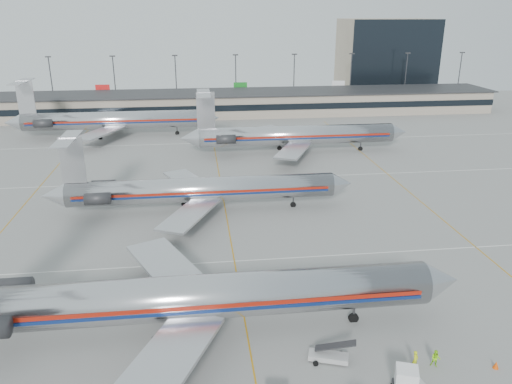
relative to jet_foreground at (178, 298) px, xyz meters
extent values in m
plane|color=gray|center=(5.99, 3.36, -3.82)|extent=(260.00, 260.00, 0.00)
cube|color=silver|center=(5.99, 13.36, -3.81)|extent=(160.00, 0.15, 0.02)
cube|color=gray|center=(5.99, 101.36, -0.82)|extent=(160.00, 16.00, 6.00)
cube|color=black|center=(5.99, 93.26, -0.62)|extent=(160.00, 0.20, 1.60)
cube|color=#2D2D30|center=(5.99, 101.36, 2.28)|extent=(162.00, 17.00, 0.30)
cylinder|color=#38383D|center=(-39.01, 115.36, 3.68)|extent=(0.30, 0.30, 15.00)
cube|color=#2D2D30|center=(-39.01, 115.36, 11.28)|extent=(1.60, 0.40, 0.35)
cylinder|color=#38383D|center=(-21.01, 115.36, 3.68)|extent=(0.30, 0.30, 15.00)
cube|color=#2D2D30|center=(-21.01, 115.36, 11.28)|extent=(1.60, 0.40, 0.35)
cylinder|color=#38383D|center=(-3.01, 115.36, 3.68)|extent=(0.30, 0.30, 15.00)
cube|color=#2D2D30|center=(-3.01, 115.36, 11.28)|extent=(1.60, 0.40, 0.35)
cylinder|color=#38383D|center=(14.99, 115.36, 3.68)|extent=(0.30, 0.30, 15.00)
cube|color=#2D2D30|center=(14.99, 115.36, 11.28)|extent=(1.60, 0.40, 0.35)
cylinder|color=#38383D|center=(32.99, 115.36, 3.68)|extent=(0.30, 0.30, 15.00)
cube|color=#2D2D30|center=(32.99, 115.36, 11.28)|extent=(1.60, 0.40, 0.35)
cylinder|color=#38383D|center=(50.99, 115.36, 3.68)|extent=(0.30, 0.30, 15.00)
cube|color=#2D2D30|center=(50.99, 115.36, 11.28)|extent=(1.60, 0.40, 0.35)
cylinder|color=#38383D|center=(68.99, 115.36, 3.68)|extent=(0.30, 0.30, 15.00)
cube|color=#2D2D30|center=(68.99, 115.36, 11.28)|extent=(1.60, 0.40, 0.35)
cylinder|color=#38383D|center=(86.99, 115.36, 3.68)|extent=(0.30, 0.30, 15.00)
cube|color=#2D2D30|center=(86.99, 115.36, 11.28)|extent=(1.60, 0.40, 0.35)
cube|color=tan|center=(67.99, 131.36, 8.68)|extent=(30.00, 20.00, 25.00)
cylinder|color=silver|center=(1.06, 0.00, -0.06)|extent=(43.03, 3.98, 3.98)
cone|color=silver|center=(24.30, 0.00, -0.06)|extent=(3.44, 3.98, 3.98)
cube|color=#97180B|center=(1.06, -2.00, 0.10)|extent=(40.88, 0.05, 0.38)
cube|color=navy|center=(1.06, -2.00, -0.33)|extent=(40.88, 0.05, 0.30)
cube|color=silver|center=(-1.09, 7.53, -1.13)|extent=(10.01, 14.58, 0.34)
cube|color=silver|center=(-1.09, -7.53, -1.13)|extent=(10.01, 14.58, 0.34)
cylinder|color=#2D2D30|center=(-15.08, 3.07, 0.26)|extent=(3.87, 1.83, 1.83)
cylinder|color=#2D2D30|center=(16.12, 0.00, -2.94)|extent=(0.22, 0.22, 1.78)
cylinder|color=#2D2D30|center=(-2.17, -2.58, -2.94)|extent=(0.22, 0.22, 1.78)
cylinder|color=#2D2D30|center=(-2.17, 2.58, -2.94)|extent=(0.22, 0.22, 1.78)
cylinder|color=black|center=(16.12, 0.00, -3.45)|extent=(0.97, 0.32, 0.97)
cylinder|color=silver|center=(2.82, 29.43, -0.50)|extent=(38.00, 3.52, 3.52)
cone|color=silver|center=(23.34, 29.43, -0.50)|extent=(3.04, 3.52, 3.52)
cone|color=silver|center=(-17.89, 29.43, -0.50)|extent=(3.42, 3.52, 3.52)
cube|color=#97180B|center=(2.82, 27.67, -0.36)|extent=(36.10, 0.05, 0.33)
cube|color=navy|center=(2.82, 27.67, -0.74)|extent=(36.10, 0.05, 0.27)
cube|color=silver|center=(0.92, 36.09, -1.45)|extent=(8.84, 12.88, 0.30)
cube|color=silver|center=(0.92, 22.78, -1.45)|extent=(8.84, 12.88, 0.30)
cube|color=silver|center=(-14.76, 29.43, 4.49)|extent=(3.23, 0.24, 6.46)
cube|color=silver|center=(-15.04, 29.43, 7.53)|extent=(2.28, 9.98, 0.17)
cylinder|color=#2D2D30|center=(-11.43, 32.14, -0.21)|extent=(3.42, 1.62, 1.62)
cylinder|color=#2D2D30|center=(-11.43, 26.73, -0.21)|extent=(3.42, 1.62, 1.62)
cylinder|color=#2D2D30|center=(16.12, 29.43, -3.04)|extent=(0.19, 0.19, 1.57)
cylinder|color=#2D2D30|center=(-0.03, 27.15, -3.04)|extent=(0.19, 0.19, 1.57)
cylinder|color=#2D2D30|center=(-0.03, 31.72, -3.04)|extent=(0.19, 0.19, 1.57)
cylinder|color=black|center=(16.12, 29.43, -3.49)|extent=(0.86, 0.29, 0.86)
cylinder|color=silver|center=(22.63, 59.12, -0.16)|extent=(39.82, 3.88, 3.88)
cone|color=silver|center=(44.22, 59.12, -0.16)|extent=(3.35, 3.88, 3.88)
cone|color=silver|center=(0.83, 59.12, -0.16)|extent=(3.77, 3.88, 3.88)
cube|color=#97180B|center=(22.63, 57.18, 0.00)|extent=(37.83, 0.05, 0.37)
cube|color=navy|center=(22.63, 57.18, -0.42)|extent=(37.83, 0.05, 0.29)
cube|color=silver|center=(20.53, 66.46, -1.20)|extent=(9.75, 14.21, 0.34)
cube|color=silver|center=(20.53, 51.79, -1.20)|extent=(9.75, 14.21, 0.34)
cube|color=silver|center=(4.29, 59.12, 5.35)|extent=(3.56, 0.26, 7.13)
cube|color=silver|center=(3.98, 59.12, 8.70)|extent=(2.52, 11.00, 0.19)
cylinder|color=#2D2D30|center=(7.96, 62.11, 0.16)|extent=(3.77, 1.78, 1.78)
cylinder|color=#2D2D30|center=(7.96, 56.14, 0.16)|extent=(3.77, 1.78, 1.78)
cylinder|color=#2D2D30|center=(36.25, 59.12, -2.96)|extent=(0.21, 0.21, 1.73)
cylinder|color=#2D2D30|center=(19.49, 56.61, -2.96)|extent=(0.21, 0.21, 1.73)
cylinder|color=#2D2D30|center=(19.49, 61.64, -2.96)|extent=(0.21, 0.21, 1.73)
cylinder|color=black|center=(36.25, 59.12, -3.46)|extent=(0.94, 0.31, 0.94)
cylinder|color=silver|center=(-16.21, 78.26, -0.05)|extent=(41.02, 3.99, 3.99)
cone|color=silver|center=(6.03, 78.26, -0.05)|extent=(3.45, 3.99, 3.99)
cone|color=silver|center=(-38.66, 78.26, -0.05)|extent=(3.89, 3.99, 3.99)
cube|color=#97180B|center=(-16.21, 76.25, 0.12)|extent=(38.97, 0.05, 0.38)
cube|color=navy|center=(-16.21, 76.25, -0.32)|extent=(38.97, 0.05, 0.30)
cube|color=silver|center=(-18.37, 85.81, -1.13)|extent=(10.04, 14.64, 0.35)
cube|color=silver|center=(-18.37, 70.70, -1.13)|extent=(10.04, 14.64, 0.35)
cube|color=silver|center=(-35.10, 78.26, 5.62)|extent=(3.67, 0.27, 7.34)
cube|color=silver|center=(-35.43, 78.26, 9.08)|extent=(2.59, 11.34, 0.19)
cylinder|color=#2D2D30|center=(-31.32, 81.33, 0.28)|extent=(3.89, 1.84, 1.84)
cylinder|color=#2D2D30|center=(-31.32, 75.18, 0.28)|extent=(3.89, 1.84, 1.84)
cylinder|color=#2D2D30|center=(-2.18, 78.26, -2.93)|extent=(0.22, 0.22, 1.78)
cylinder|color=#2D2D30|center=(-19.45, 75.67, -2.93)|extent=(0.22, 0.22, 1.78)
cylinder|color=#2D2D30|center=(-19.45, 80.85, -2.93)|extent=(0.22, 0.22, 1.78)
cylinder|color=black|center=(-2.18, 78.26, -3.45)|extent=(0.97, 0.32, 0.97)
cube|color=white|center=(17.26, -9.40, -2.56)|extent=(2.07, 2.01, 1.65)
cylinder|color=black|center=(18.03, -8.74, -3.69)|extent=(0.26, 0.13, 0.26)
cube|color=#A7A7A7|center=(12.32, -5.18, -3.41)|extent=(3.51, 2.20, 0.46)
cube|color=#2D2D30|center=(12.87, -5.18, -2.36)|extent=(3.43, 1.86, 1.18)
cylinder|color=black|center=(13.52, -4.68, -3.59)|extent=(0.46, 0.15, 0.46)
cylinder|color=black|center=(13.52, -5.69, -3.59)|extent=(0.46, 0.15, 0.46)
cylinder|color=black|center=(11.13, -4.68, -3.59)|extent=(0.46, 0.15, 0.46)
cylinder|color=black|center=(11.13, -5.69, -3.59)|extent=(0.46, 0.15, 0.46)
imported|color=#CADA14|center=(19.11, -6.93, -3.01)|extent=(0.70, 0.68, 1.62)
imported|color=#93EA16|center=(20.85, -6.93, -3.06)|extent=(0.93, 0.87, 1.53)
cone|color=#E14807|center=(25.71, -7.76, -3.50)|extent=(0.58, 0.58, 0.64)
camera|label=1|loc=(2.11, -38.51, 23.72)|focal=35.00mm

